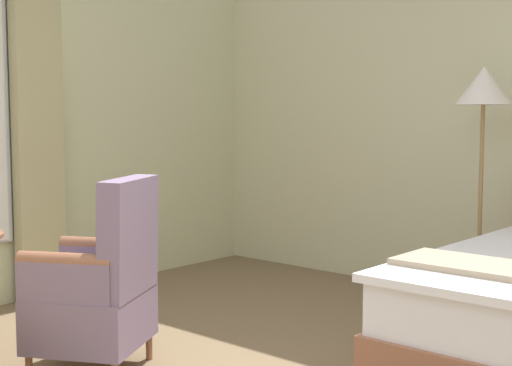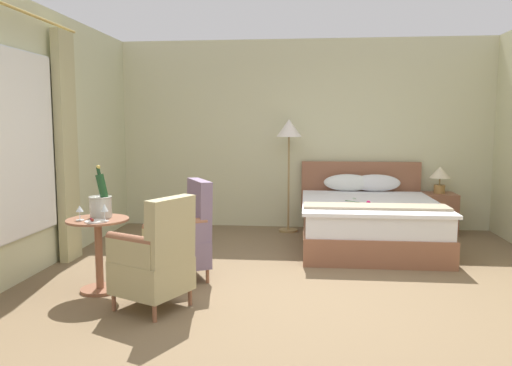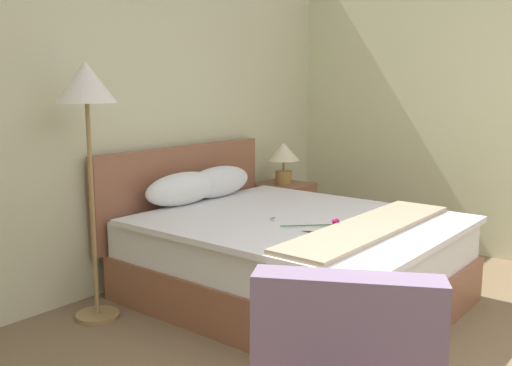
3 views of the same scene
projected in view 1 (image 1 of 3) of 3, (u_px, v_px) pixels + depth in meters
floor_lamp_brass at (483, 103)px, 4.72m from camera, size 0.37×0.37×1.65m
armchair_by_window at (100, 288)px, 3.66m from camera, size 0.74×0.73×1.01m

